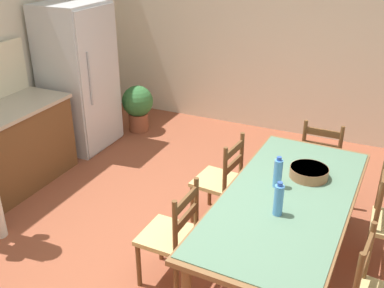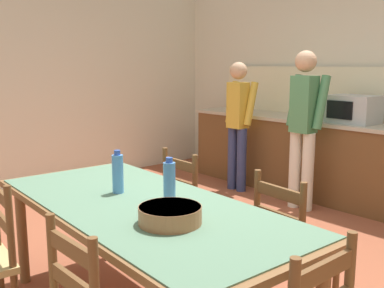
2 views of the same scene
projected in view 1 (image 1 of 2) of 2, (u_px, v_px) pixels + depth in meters
The scene contains 11 objects.
ground_plane at pixel (175, 262), 3.95m from camera, with size 8.32×8.32×0.00m, color brown.
wall_right at pixel (282, 28), 6.00m from camera, with size 0.12×5.20×2.90m, color beige.
refrigerator at pixel (79, 77), 5.74m from camera, with size 0.82×0.73×1.87m.
dining_table at pixel (287, 204), 3.54m from camera, with size 2.20×1.05×0.76m.
bottle_near_centre at pixel (279, 200), 3.24m from camera, with size 0.07×0.07×0.27m.
bottle_off_centre at pixel (278, 173), 3.59m from camera, with size 0.07×0.07×0.27m.
serving_bowl at pixel (309, 172), 3.76m from camera, with size 0.32×0.32×0.09m.
chair_side_far_left at pixel (171, 236), 3.57m from camera, with size 0.43×0.41×0.91m.
chair_head_end at pixel (321, 160), 4.75m from camera, with size 0.40×0.42×0.91m.
chair_side_far_right at pixel (220, 181), 4.35m from camera, with size 0.46×0.44×0.91m.
potted_plant at pixel (138, 105), 6.38m from camera, with size 0.44×0.44×0.67m.
Camera 1 is at (-2.77, -1.44, 2.64)m, focal length 42.00 mm.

